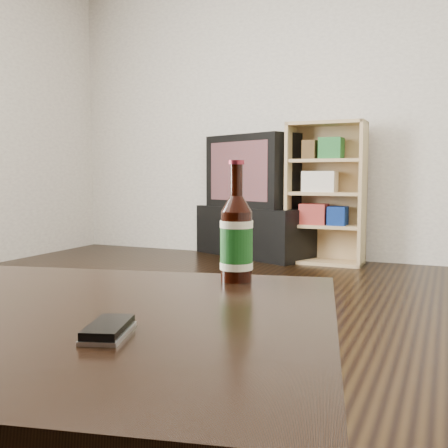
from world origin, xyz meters
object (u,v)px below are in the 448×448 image
at_px(phone, 108,330).
at_px(tv, 259,171).
at_px(tv_stand, 259,231).
at_px(beer_bottle, 236,239).
at_px(bookshelf, 325,191).

bearing_deg(phone, tv, 88.54).
height_order(tv_stand, beer_bottle, beer_bottle).
distance_m(tv_stand, phone, 4.12).
xyz_separation_m(tv, bookshelf, (0.66, -0.20, -0.16)).
bearing_deg(tv, beer_bottle, -46.86).
distance_m(bookshelf, beer_bottle, 3.34).
bearing_deg(tv, tv_stand, 90.00).
bearing_deg(beer_bottle, phone, -92.98).
bearing_deg(bookshelf, beer_bottle, -80.37).
height_order(bookshelf, beer_bottle, bookshelf).
distance_m(tv_stand, bookshelf, 0.79).
distance_m(tv, beer_bottle, 3.69).
height_order(tv, phone, tv).
bearing_deg(phone, beer_bottle, 69.14).
bearing_deg(bookshelf, tv_stand, 163.84).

